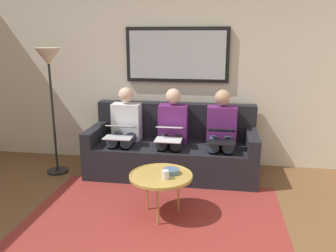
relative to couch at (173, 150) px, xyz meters
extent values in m
cube|color=beige|center=(0.00, -0.48, 0.99)|extent=(6.00, 0.12, 2.60)
cube|color=maroon|center=(0.00, 1.27, -0.31)|extent=(2.60, 1.80, 0.01)
cube|color=black|center=(0.00, 0.07, -0.10)|extent=(2.20, 0.90, 0.42)
cube|color=black|center=(0.00, -0.28, 0.35)|extent=(2.20, 0.20, 0.48)
cube|color=black|center=(-1.03, 0.07, 0.21)|extent=(0.14, 0.90, 0.20)
cube|color=black|center=(1.03, 0.07, 0.21)|extent=(0.14, 0.90, 0.20)
cube|color=black|center=(0.00, -0.39, 1.24)|extent=(1.42, 0.04, 0.75)
cube|color=#B2B7BC|center=(0.00, -0.37, 1.24)|extent=(1.32, 0.01, 0.65)
cylinder|color=tan|center=(-0.05, 1.22, 0.12)|extent=(0.64, 0.64, 0.03)
torus|color=tan|center=(-0.05, 1.22, 0.13)|extent=(0.64, 0.64, 0.02)
cylinder|color=#B28E42|center=(-0.05, 1.41, -0.10)|extent=(0.02, 0.02, 0.42)
cylinder|color=#B28E42|center=(-0.22, 1.12, -0.10)|extent=(0.02, 0.02, 0.42)
cylinder|color=#B28E42|center=(0.11, 1.12, -0.10)|extent=(0.02, 0.02, 0.42)
cylinder|color=silver|center=(-0.11, 1.31, 0.18)|extent=(0.07, 0.07, 0.09)
cylinder|color=slate|center=(-0.15, 1.16, 0.16)|extent=(0.17, 0.17, 0.05)
cube|color=#66236B|center=(-0.64, -0.03, 0.36)|extent=(0.38, 0.22, 0.50)
sphere|color=tan|center=(-0.64, -0.03, 0.73)|extent=(0.20, 0.20, 0.20)
cylinder|color=#384256|center=(-0.73, 0.18, 0.18)|extent=(0.14, 0.42, 0.14)
cylinder|color=#384256|center=(-0.55, 0.18, 0.18)|extent=(0.14, 0.42, 0.14)
cylinder|color=#384256|center=(-0.73, 0.39, -0.10)|extent=(0.11, 0.11, 0.42)
cylinder|color=#384256|center=(-0.55, 0.39, -0.10)|extent=(0.11, 0.11, 0.42)
cube|color=black|center=(-0.64, 0.39, 0.25)|extent=(0.34, 0.22, 0.01)
cube|color=black|center=(-0.64, 0.24, 0.36)|extent=(0.34, 0.21, 0.09)
cube|color=#A5C6EA|center=(-0.64, 0.24, 0.37)|extent=(0.31, 0.18, 0.07)
cube|color=#66236B|center=(0.00, -0.03, 0.36)|extent=(0.38, 0.22, 0.50)
sphere|color=beige|center=(0.00, -0.03, 0.73)|extent=(0.20, 0.20, 0.20)
cylinder|color=#232328|center=(-0.09, 0.18, 0.18)|extent=(0.14, 0.42, 0.14)
cylinder|color=#232328|center=(0.09, 0.18, 0.18)|extent=(0.14, 0.42, 0.14)
cylinder|color=#232328|center=(-0.09, 0.39, -0.10)|extent=(0.11, 0.11, 0.42)
cylinder|color=#232328|center=(0.09, 0.39, -0.10)|extent=(0.11, 0.11, 0.42)
cube|color=white|center=(0.00, 0.39, 0.25)|extent=(0.33, 0.24, 0.01)
cube|color=white|center=(0.00, 0.24, 0.38)|extent=(0.33, 0.23, 0.07)
cube|color=#A5C6EA|center=(0.00, 0.25, 0.38)|extent=(0.29, 0.20, 0.05)
cube|color=silver|center=(0.64, -0.03, 0.36)|extent=(0.38, 0.22, 0.50)
sphere|color=beige|center=(0.64, -0.03, 0.73)|extent=(0.20, 0.20, 0.20)
cylinder|color=#384256|center=(0.55, 0.18, 0.18)|extent=(0.14, 0.42, 0.14)
cylinder|color=#384256|center=(0.73, 0.18, 0.18)|extent=(0.14, 0.42, 0.14)
cylinder|color=#384256|center=(0.55, 0.39, -0.10)|extent=(0.11, 0.11, 0.42)
cylinder|color=#384256|center=(0.73, 0.39, -0.10)|extent=(0.11, 0.11, 0.42)
cube|color=silver|center=(0.64, 0.39, 0.25)|extent=(0.36, 0.21, 0.01)
cube|color=silver|center=(0.64, 0.25, 0.36)|extent=(0.36, 0.20, 0.08)
cube|color=#A5C6EA|center=(0.64, 0.25, 0.37)|extent=(0.32, 0.18, 0.07)
cylinder|color=black|center=(1.55, 0.27, -0.30)|extent=(0.28, 0.28, 0.03)
cylinder|color=black|center=(1.55, 0.27, 0.44)|extent=(0.03, 0.03, 1.50)
cone|color=beige|center=(1.55, 0.27, 1.24)|extent=(0.32, 0.32, 0.22)
camera|label=1|loc=(-0.63, 4.45, 1.50)|focal=37.39mm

